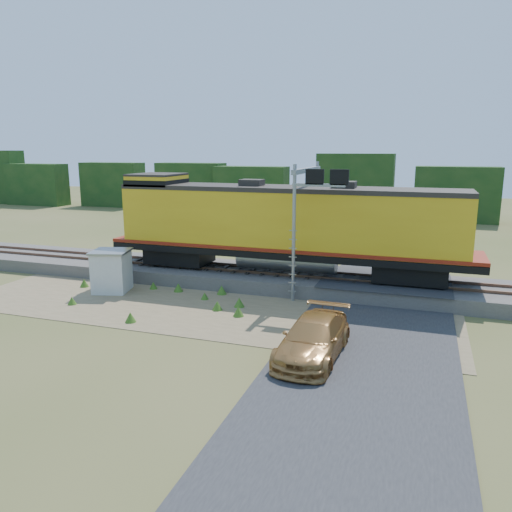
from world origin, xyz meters
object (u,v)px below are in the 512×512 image
(shed, at_px, (112,271))
(signal_gantry, at_px, (310,197))
(car, at_px, (313,338))
(locomotive, at_px, (282,225))

(shed, height_order, signal_gantry, signal_gantry)
(car, bearing_deg, locomotive, 115.39)
(locomotive, bearing_deg, signal_gantry, -20.13)
(locomotive, relative_size, signal_gantry, 2.97)
(car, bearing_deg, shed, 159.92)
(locomotive, xyz_separation_m, shed, (-8.86, -4.30, -2.50))
(signal_gantry, bearing_deg, shed, -161.26)
(locomotive, distance_m, shed, 10.16)
(locomotive, distance_m, car, 10.95)
(shed, bearing_deg, signal_gantry, 3.89)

